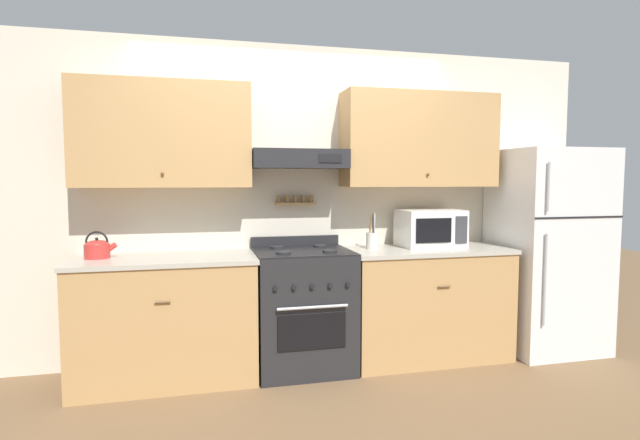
% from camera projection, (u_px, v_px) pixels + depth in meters
% --- Properties ---
extents(ground_plane, '(16.00, 16.00, 0.00)m').
position_uv_depth(ground_plane, '(312.00, 384.00, 3.58)').
color(ground_plane, brown).
extents(wall_back, '(5.20, 0.46, 2.55)m').
position_uv_depth(wall_back, '(296.00, 178.00, 4.06)').
color(wall_back, beige).
rests_on(wall_back, ground_plane).
extents(counter_left, '(1.29, 0.67, 0.91)m').
position_uv_depth(counter_left, '(166.00, 318.00, 3.63)').
color(counter_left, tan).
rests_on(counter_left, ground_plane).
extents(counter_right, '(1.32, 0.67, 0.91)m').
position_uv_depth(counter_right, '(425.00, 302.00, 4.11)').
color(counter_right, tan).
rests_on(counter_right, ground_plane).
extents(stove_range, '(0.73, 0.68, 1.00)m').
position_uv_depth(stove_range, '(303.00, 309.00, 3.86)').
color(stove_range, '#232326').
rests_on(stove_range, ground_plane).
extents(refrigerator, '(0.81, 0.75, 1.72)m').
position_uv_depth(refrigerator, '(547.00, 250.00, 4.29)').
color(refrigerator, white).
rests_on(refrigerator, ground_plane).
extents(tea_kettle, '(0.22, 0.17, 0.19)m').
position_uv_depth(tea_kettle, '(97.00, 248.00, 3.53)').
color(tea_kettle, red).
rests_on(tea_kettle, counter_left).
extents(microwave, '(0.50, 0.38, 0.31)m').
position_uv_depth(microwave, '(430.00, 228.00, 4.15)').
color(microwave, white).
rests_on(microwave, counter_right).
extents(utensil_crock, '(0.10, 0.10, 0.28)m').
position_uv_depth(utensil_crock, '(372.00, 240.00, 4.01)').
color(utensil_crock, silver).
rests_on(utensil_crock, counter_right).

